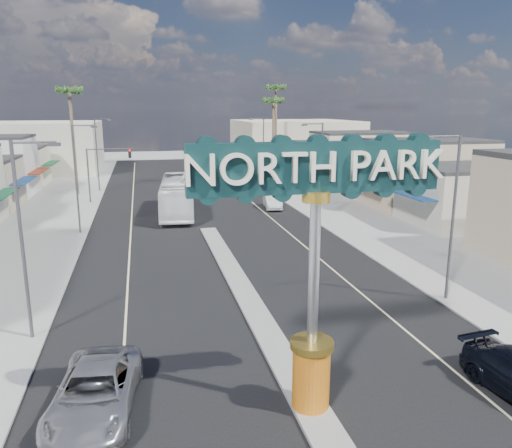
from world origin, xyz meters
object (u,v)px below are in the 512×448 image
streetlight_l_far (98,151)px  streetlight_r_mid (320,167)px  gateway_sign (315,247)px  streetlight_l_mid (78,173)px  streetlight_r_near (451,210)px  palm_right_mid (273,105)px  traffic_signal_left (105,164)px  streetlight_r_far (262,148)px  palm_left_far (70,97)px  car_parked_right (272,201)px  traffic_signal_right (268,160)px  suv_left (95,392)px  streetlight_l_near (25,232)px  city_bus (177,196)px  palm_right_far (276,93)px

streetlight_l_far → streetlight_r_mid: bearing=-46.5°
gateway_sign → streetlight_l_mid: (-10.43, 28.02, -0.86)m
streetlight_r_near → palm_right_mid: bearing=86.8°
traffic_signal_left → streetlight_r_far: streetlight_r_far is taller
palm_left_far → car_parked_right: (20.84, -13.19, -10.75)m
traffic_signal_right → suv_left: traffic_signal_right is taller
traffic_signal_left → palm_right_mid: bearing=28.4°
streetlight_r_mid → streetlight_r_far: size_ratio=1.00×
gateway_sign → palm_left_far: palm_left_far is taller
palm_right_mid → streetlight_l_near: bearing=-117.0°
traffic_signal_left → streetlight_l_near: 34.03m
suv_left → streetlight_r_far: bearing=76.7°
city_bus → palm_right_mid: bearing=57.7°
streetlight_r_far → palm_right_far: bearing=65.5°
palm_right_far → streetlight_r_mid: bearing=-98.1°
gateway_sign → suv_left: gateway_sign is taller
streetlight_r_near → streetlight_r_far: size_ratio=1.00×
streetlight_l_mid → palm_right_mid: bearing=48.0°
gateway_sign → streetlight_r_near: (10.43, 8.02, -0.86)m
car_parked_right → streetlight_l_near: bearing=-116.9°
streetlight_r_near → suv_left: bearing=-159.8°
traffic_signal_left → traffic_signal_right: bearing=0.0°
city_bus → streetlight_l_mid: bearing=-137.9°
palm_right_mid → palm_right_far: (2.00, 6.00, 1.78)m
gateway_sign → city_bus: 34.67m
car_parked_right → streetlight_l_far: bearing=147.6°
gateway_sign → streetlight_l_near: (-10.43, 8.02, -0.86)m
streetlight_l_near → streetlight_r_near: 20.87m
traffic_signal_right → streetlight_l_mid: size_ratio=0.67×
streetlight_l_near → streetlight_r_mid: 28.90m
streetlight_l_mid → palm_right_far: 41.53m
streetlight_l_mid → streetlight_r_mid: size_ratio=1.00×
traffic_signal_left → streetlight_l_mid: bearing=-95.1°
city_bus → suv_left: bearing=-94.0°
palm_left_far → streetlight_l_near: bearing=-86.3°
palm_right_far → palm_right_mid: bearing=-108.4°
streetlight_l_mid → car_parked_right: (18.27, 6.81, -4.32)m
traffic_signal_right → streetlight_l_far: bearing=157.8°
streetlight_r_near → suv_left: (-17.73, -6.53, -4.26)m
car_parked_right → palm_right_mid: bearing=82.3°
traffic_signal_right → palm_left_far: palm_left_far is taller
gateway_sign → city_bus: size_ratio=0.71×
streetlight_l_mid → suv_left: 27.05m
streetlight_l_near → streetlight_l_far: size_ratio=1.00×
streetlight_l_far → city_bus: (8.40, -15.66, -3.27)m
streetlight_l_far → suv_left: 48.82m
streetlight_l_near → palm_left_far: palm_left_far is taller
city_bus → traffic_signal_right: bearing=39.4°
streetlight_l_near → palm_left_far: (-2.57, 40.00, 6.43)m
streetlight_l_mid → palm_left_far: palm_left_far is taller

